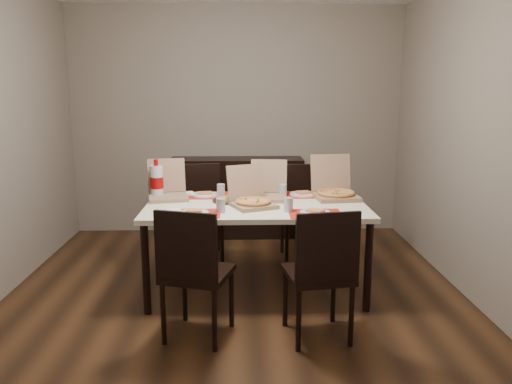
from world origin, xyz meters
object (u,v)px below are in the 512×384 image
chair_far_left (201,206)px  dip_bowl (263,199)px  soda_bottle (157,182)px  sideboard (237,197)px  chair_near_left (193,269)px  pizza_box_center (252,200)px  chair_near_right (321,270)px  chair_far_right (302,207)px  dining_table (256,212)px

chair_far_left → dip_bowl: size_ratio=8.68×
chair_far_left → dip_bowl: bearing=-53.0°
chair_far_left → soda_bottle: bearing=-115.8°
sideboard → chair_near_left: bearing=-96.2°
dip_bowl → soda_bottle: size_ratio=0.32×
chair_near_left → sideboard: bearing=83.8°
dip_bowl → soda_bottle: 0.93m
pizza_box_center → dip_bowl: size_ratio=4.18×
sideboard → chair_far_left: 0.79m
chair_near_left → pizza_box_center: 0.92m
chair_near_left → pizza_box_center: (0.40, 0.78, 0.29)m
chair_near_right → soda_bottle: size_ratio=2.75×
chair_near_right → dip_bowl: size_ratio=8.68×
chair_near_right → chair_far_right: (0.08, 1.75, 0.00)m
sideboard → chair_near_right: size_ratio=1.61×
chair_far_right → pizza_box_center: 1.11m
dining_table → dip_bowl: dip_bowl is taller
chair_near_left → dip_bowl: (0.51, 0.98, 0.25)m
dining_table → soda_bottle: (-0.85, 0.25, 0.21)m
sideboard → chair_far_right: bearing=-49.1°
chair_near_left → chair_near_right: same height
chair_near_left → chair_far_right: bearing=61.6°
chair_far_right → chair_near_right: bearing=-92.6°
chair_near_left → chair_far_left: (-0.09, 1.77, 0.00)m
dip_bowl → chair_near_left: bearing=-117.3°
chair_far_left → pizza_box_center: size_ratio=2.08×
sideboard → dip_bowl: size_ratio=13.99×
chair_near_right → chair_far_left: bearing=117.4°
dining_table → chair_far_right: (0.48, 0.85, -0.17)m
dining_table → chair_far_right: chair_far_right is taller
sideboard → soda_bottle: bearing=-116.5°
dip_bowl → chair_far_right: bearing=60.1°
sideboard → pizza_box_center: bearing=-85.4°
chair_far_right → soda_bottle: bearing=-155.7°
sideboard → chair_near_left: (-0.27, -2.47, 0.06)m
sideboard → dip_bowl: sideboard is taller
sideboard → chair_far_left: size_ratio=1.61×
chair_far_left → dip_bowl: 1.02m
chair_near_left → dip_bowl: size_ratio=8.68×
chair_far_right → pizza_box_center: (-0.52, -0.93, 0.29)m
soda_bottle → dip_bowl: bearing=-7.9°
dining_table → chair_far_left: (-0.53, 0.91, -0.17)m
chair_near_right → chair_far_right: bearing=87.4°
chair_near_left → chair_far_right: size_ratio=1.00×
pizza_box_center → chair_far_left: bearing=116.4°
chair_near_right → chair_far_left: same height
sideboard → chair_near_left: 2.48m
chair_near_right → sideboard: bearing=103.0°
dip_bowl → chair_near_right: bearing=-71.4°
chair_far_right → chair_near_left: bearing=-118.4°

